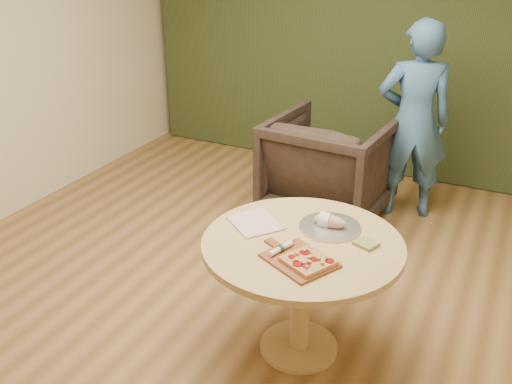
{
  "coord_description": "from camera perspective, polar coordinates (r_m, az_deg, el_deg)",
  "views": [
    {
      "loc": [
        1.46,
        -2.66,
        2.33
      ],
      "look_at": [
        0.03,
        0.25,
        0.82
      ],
      "focal_mm": 40.0,
      "sensor_mm": 36.0,
      "label": 1
    }
  ],
  "objects": [
    {
      "name": "person_standing",
      "position": [
        4.98,
        15.48,
        6.8
      ],
      "size": [
        0.72,
        0.6,
        1.7
      ],
      "primitive_type": "imported",
      "rotation": [
        0.0,
        0.0,
        3.49
      ],
      "color": "#396392",
      "rests_on": "ground"
    },
    {
      "name": "pizza_paddle",
      "position": [
        3.0,
        4.23,
        -6.76
      ],
      "size": [
        0.47,
        0.41,
        0.01
      ],
      "rotation": [
        0.0,
        0.0,
        -0.47
      ],
      "color": "brown",
      "rests_on": "pedestal_table"
    },
    {
      "name": "pedestal_table",
      "position": [
        3.25,
        4.61,
        -7.06
      ],
      "size": [
        1.13,
        1.13,
        0.75
      ],
      "rotation": [
        0.0,
        0.0,
        -0.25
      ],
      "color": "tan",
      "rests_on": "ground"
    },
    {
      "name": "serving_tray",
      "position": [
        3.32,
        7.38,
        -3.46
      ],
      "size": [
        0.36,
        0.36,
        0.02
      ],
      "color": "silver",
      "rests_on": "pedestal_table"
    },
    {
      "name": "cutlery_roll",
      "position": [
        3.04,
        2.49,
        -5.68
      ],
      "size": [
        0.08,
        0.2,
        0.03
      ],
      "rotation": [
        0.0,
        0.0,
        -0.32
      ],
      "color": "silver",
      "rests_on": "pizza_paddle"
    },
    {
      "name": "bread_roll",
      "position": [
        3.31,
        7.26,
        -2.88
      ],
      "size": [
        0.19,
        0.09,
        0.09
      ],
      "color": "tan",
      "rests_on": "serving_tray"
    },
    {
      "name": "newspaper",
      "position": [
        3.34,
        -0.12,
        -3.09
      ],
      "size": [
        0.39,
        0.38,
        0.01
      ],
      "primitive_type": "cube",
      "rotation": [
        0.0,
        0.0,
        -0.66
      ],
      "color": "white",
      "rests_on": "pedestal_table"
    },
    {
      "name": "green_packet",
      "position": [
        3.18,
        10.93,
        -5.09
      ],
      "size": [
        0.15,
        0.14,
        0.02
      ],
      "primitive_type": "cube",
      "rotation": [
        0.0,
        0.0,
        -0.36
      ],
      "color": "#5C672E",
      "rests_on": "pedestal_table"
    },
    {
      "name": "room_shell",
      "position": [
        3.17,
        -2.46,
        7.94
      ],
      "size": [
        5.04,
        6.04,
        2.84
      ],
      "color": "olive",
      "rests_on": "ground"
    },
    {
      "name": "curtain",
      "position": [
        5.82,
        11.73,
        15.34
      ],
      "size": [
        4.8,
        0.14,
        2.78
      ],
      "primitive_type": "cube",
      "color": "#273317",
      "rests_on": "ground"
    },
    {
      "name": "flatbread_pizza",
      "position": [
        2.95,
        5.23,
        -6.88
      ],
      "size": [
        0.3,
        0.3,
        0.04
      ],
      "rotation": [
        0.0,
        0.0,
        -0.47
      ],
      "color": "#B88647",
      "rests_on": "pizza_paddle"
    },
    {
      "name": "armchair",
      "position": [
        4.94,
        7.4,
        2.99
      ],
      "size": [
        1.03,
        0.97,
        0.99
      ],
      "primitive_type": "imported",
      "rotation": [
        0.0,
        0.0,
        3.06
      ],
      "color": "black",
      "rests_on": "ground"
    }
  ]
}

